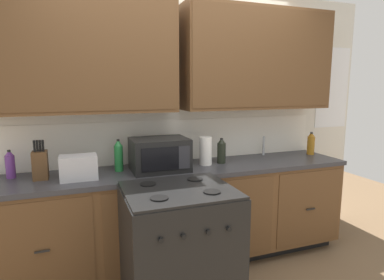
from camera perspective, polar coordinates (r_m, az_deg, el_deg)
The scene contains 13 objects.
ground_plane at distance 3.03m, azimuth 0.59°, elevation -23.28°, with size 8.00×8.00×0.00m, color brown.
wall_unit at distance 3.02m, azimuth -2.70°, elevation 10.02°, with size 4.31×0.40×2.55m.
counter_run at distance 3.06m, azimuth -1.37°, elevation -12.95°, with size 3.14×0.64×0.92m.
stove_range at distance 2.45m, azimuth -2.26°, elevation -19.00°, with size 0.76×0.68×0.95m.
microwave at distance 2.81m, azimuth -5.72°, elevation -2.54°, with size 0.48×0.37×0.28m.
toaster at distance 2.68m, azimuth -19.29°, elevation -4.55°, with size 0.28×0.18×0.19m.
knife_block at distance 2.80m, azimuth -25.10°, elevation -3.92°, with size 0.11×0.14×0.31m.
sink_faucet at distance 3.50m, azimuth 12.46°, elevation -1.00°, with size 0.02×0.02×0.20m, color #B2B5BA.
paper_towel_roll at distance 3.00m, azimuth 2.41°, elevation -1.93°, with size 0.12×0.12×0.26m, color white.
bottle_green at distance 2.84m, azimuth -12.76°, elevation -2.69°, with size 0.07×0.07×0.28m.
bottle_amber at distance 3.68m, azimuth 20.16°, elevation -0.59°, with size 0.08×0.08×0.24m.
bottle_violet at distance 2.94m, azimuth -29.31°, elevation -3.75°, with size 0.07×0.07×0.23m.
bottle_dark at distance 3.07m, azimuth 5.19°, elevation -1.92°, with size 0.08×0.08×0.24m.
Camera 1 is at (-0.91, -2.39, 1.64)m, focal length 30.38 mm.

